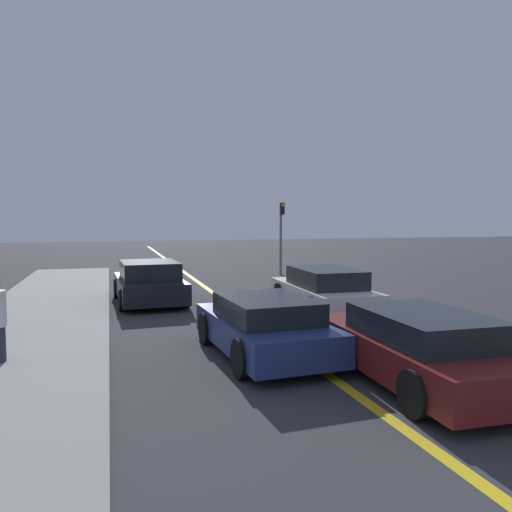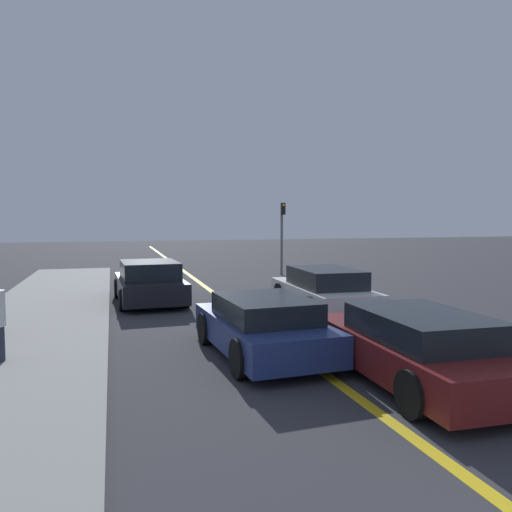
{
  "view_description": "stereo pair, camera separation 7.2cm",
  "coord_description": "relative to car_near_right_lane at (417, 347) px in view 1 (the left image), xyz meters",
  "views": [
    {
      "loc": [
        -3.53,
        0.01,
        2.66
      ],
      "look_at": [
        0.69,
        14.3,
        1.53
      ],
      "focal_mm": 35.0,
      "sensor_mm": 36.0,
      "label": 1
    },
    {
      "loc": [
        -3.46,
        -0.01,
        2.66
      ],
      "look_at": [
        0.69,
        14.3,
        1.53
      ],
      "focal_mm": 35.0,
      "sensor_mm": 36.0,
      "label": 2
    }
  ],
  "objects": [
    {
      "name": "car_ahead_center",
      "position": [
        -1.91,
        2.19,
        -0.01
      ],
      "size": [
        2.06,
        3.99,
        1.17
      ],
      "rotation": [
        0.0,
        0.0,
        0.06
      ],
      "color": "navy",
      "rests_on": "ground_plane"
    },
    {
      "name": "sidewalk_left",
      "position": [
        -6.51,
        6.49,
        -0.53
      ],
      "size": [
        3.42,
        26.75,
        0.11
      ],
      "color": "gray",
      "rests_on": "ground_plane"
    },
    {
      "name": "car_far_distant",
      "position": [
        1.05,
        6.04,
        0.03
      ],
      "size": [
        1.97,
        4.46,
        1.26
      ],
      "rotation": [
        0.0,
        0.0,
        -0.03
      ],
      "color": "silver",
      "rests_on": "ground_plane"
    },
    {
      "name": "car_parked_left_lot",
      "position": [
        -3.57,
        9.0,
        0.05
      ],
      "size": [
        2.16,
        4.14,
        1.32
      ],
      "rotation": [
        0.0,
        0.0,
        0.04
      ],
      "color": "black",
      "rests_on": "ground_plane"
    },
    {
      "name": "road_center_line",
      "position": [
        -1.22,
        11.12,
        -0.58
      ],
      "size": [
        0.2,
        60.0,
        0.01
      ],
      "color": "gold",
      "rests_on": "ground_plane"
    },
    {
      "name": "traffic_light",
      "position": [
        2.96,
        15.1,
        1.53
      ],
      "size": [
        0.18,
        0.4,
        3.38
      ],
      "color": "slate",
      "rests_on": "ground_plane"
    },
    {
      "name": "car_near_right_lane",
      "position": [
        0.0,
        0.0,
        0.0
      ],
      "size": [
        2.0,
        4.42,
        1.18
      ],
      "rotation": [
        0.0,
        0.0,
        -0.03
      ],
      "color": "maroon",
      "rests_on": "ground_plane"
    }
  ]
}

